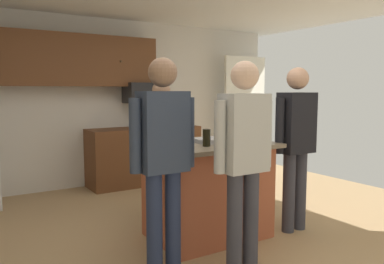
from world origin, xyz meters
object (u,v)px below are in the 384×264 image
(kitchen_island, at_px, (208,189))
(person_host_foreground, at_px, (296,137))
(person_guest_right, at_px, (162,140))
(serving_tray, at_px, (215,140))
(person_guest_left, at_px, (163,151))
(person_elder_center, at_px, (244,152))
(mug_ceramic_white, at_px, (185,140))
(microwave_over_range, at_px, (143,93))
(glass_dark_ale, at_px, (207,138))
(tumbler_amber, at_px, (260,136))
(glass_short_whisky, at_px, (180,134))
(glass_pilsner, at_px, (250,134))

(kitchen_island, distance_m, person_host_foreground, 1.08)
(person_guest_right, bearing_deg, serving_tray, 7.07)
(person_guest_left, distance_m, person_host_foreground, 1.66)
(person_elder_center, distance_m, mug_ceramic_white, 0.78)
(person_elder_center, distance_m, person_guest_left, 0.65)
(microwave_over_range, distance_m, mug_ceramic_white, 2.65)
(mug_ceramic_white, relative_size, glass_dark_ale, 0.79)
(microwave_over_range, distance_m, tumbler_amber, 2.81)
(person_guest_left, bearing_deg, kitchen_island, -0.00)
(person_guest_left, xyz_separation_m, mug_ceramic_white, (0.48, 0.47, 0.00))
(person_elder_center, relative_size, person_guest_right, 1.08)
(glass_dark_ale, bearing_deg, glass_short_whisky, 100.17)
(kitchen_island, bearing_deg, person_elder_center, -103.80)
(kitchen_island, relative_size, person_guest_right, 0.78)
(glass_dark_ale, relative_size, serving_tray, 0.37)
(person_guest_left, bearing_deg, mug_ceramic_white, 11.18)
(microwave_over_range, relative_size, glass_dark_ale, 3.42)
(serving_tray, bearing_deg, person_guest_left, -149.28)
(person_elder_center, xyz_separation_m, person_guest_right, (0.10, 1.62, -0.08))
(microwave_over_range, xyz_separation_m, person_guest_left, (-1.21, -2.98, -0.43))
(person_guest_right, distance_m, glass_dark_ale, 1.02)
(person_host_foreground, xyz_separation_m, serving_tray, (-0.78, 0.37, -0.01))
(kitchen_island, bearing_deg, person_guest_left, -146.95)
(kitchen_island, relative_size, person_guest_left, 0.71)
(tumbler_amber, distance_m, glass_dark_ale, 0.58)
(person_elder_center, height_order, person_guest_left, person_guest_left)
(person_guest_right, xyz_separation_m, glass_pilsner, (0.53, -0.95, 0.13))
(person_guest_right, distance_m, serving_tray, 0.83)
(person_host_foreground, xyz_separation_m, glass_short_whisky, (-1.09, 0.53, 0.04))
(tumbler_amber, distance_m, glass_short_whisky, 0.80)
(microwave_over_range, bearing_deg, serving_tray, -97.91)
(mug_ceramic_white, bearing_deg, person_guest_left, -135.78)
(mug_ceramic_white, relative_size, serving_tray, 0.29)
(kitchen_island, bearing_deg, glass_dark_ale, -127.06)
(tumbler_amber, bearing_deg, glass_short_whisky, 142.87)
(microwave_over_range, height_order, person_guest_right, microwave_over_range)
(person_elder_center, height_order, glass_short_whisky, person_elder_center)
(person_guest_left, bearing_deg, glass_short_whisky, 17.74)
(person_guest_right, relative_size, glass_short_whisky, 10.01)
(person_guest_right, relative_size, serving_tray, 3.64)
(person_host_foreground, xyz_separation_m, glass_pilsner, (-0.44, 0.22, 0.04))
(glass_short_whisky, bearing_deg, glass_dark_ale, -79.83)
(serving_tray, bearing_deg, person_host_foreground, -25.51)
(person_guest_right, bearing_deg, person_host_foreground, 32.99)
(person_guest_right, bearing_deg, glass_short_whisky, -17.31)
(person_guest_right, distance_m, mug_ceramic_white, 0.88)
(person_host_foreground, distance_m, glass_dark_ale, 1.04)
(person_guest_left, bearing_deg, person_guest_right, 29.87)
(person_guest_left, bearing_deg, tumbler_amber, -23.53)
(microwave_over_range, relative_size, person_elder_center, 0.32)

